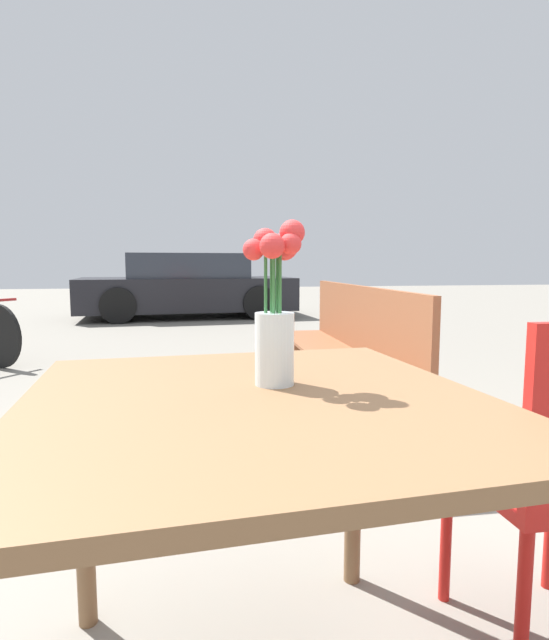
% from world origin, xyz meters
% --- Properties ---
extents(table_front, '(0.96, 1.00, 0.73)m').
position_xyz_m(table_front, '(0.00, 0.00, 0.63)').
color(table_front, brown).
rests_on(table_front, ground_plane).
extents(flower_vase, '(0.13, 0.12, 0.35)m').
position_xyz_m(flower_vase, '(0.05, 0.08, 0.87)').
color(flower_vase, silver).
rests_on(flower_vase, table_front).
extents(bench_near, '(0.41, 1.95, 0.85)m').
position_xyz_m(bench_near, '(0.85, 1.94, 0.48)').
color(bench_near, brown).
rests_on(bench_near, ground_plane).
extents(parked_car, '(3.96, 1.99, 1.17)m').
position_xyz_m(parked_car, '(-0.09, 8.44, 0.56)').
color(parked_car, black).
rests_on(parked_car, ground_plane).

